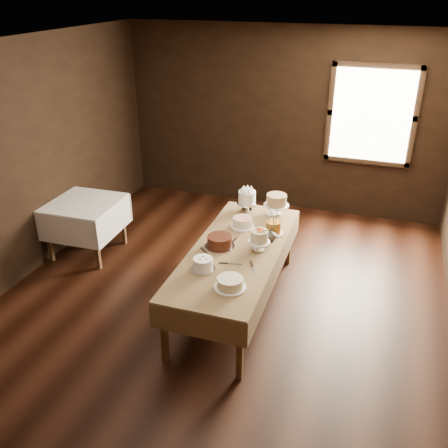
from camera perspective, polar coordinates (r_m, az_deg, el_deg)
floor at (r=5.70m, az=-0.66°, el=-9.43°), size 5.00×6.00×0.01m
ceiling at (r=4.65m, az=-0.85°, el=19.75°), size 5.00×6.00×0.01m
wall_back at (r=7.76m, az=6.84°, el=11.81°), size 5.00×0.02×2.80m
wall_front at (r=2.83m, az=-22.79°, el=-19.62°), size 5.00×0.02×2.80m
wall_left at (r=6.25m, az=-23.02°, el=6.23°), size 0.02×6.00×2.80m
window at (r=7.50m, az=16.76°, el=11.95°), size 1.10×0.05×1.30m
display_table at (r=5.35m, az=1.44°, el=-3.42°), size 0.95×2.38×0.73m
side_table at (r=6.71m, az=-15.96°, el=1.80°), size 0.91×0.91×0.74m
cake_meringue at (r=6.15m, az=2.68°, el=2.63°), size 0.26×0.26×0.27m
cake_speckled at (r=6.08m, az=6.09°, el=2.16°), size 0.32×0.32×0.27m
cake_lattice at (r=5.77m, az=2.16°, el=0.13°), size 0.32×0.32×0.11m
cake_caramel at (r=5.64m, az=5.72°, el=-0.45°), size 0.25×0.25×0.15m
cake_chocolate at (r=5.34m, az=-0.50°, el=-2.06°), size 0.33×0.33×0.13m
cake_flowers at (r=5.26m, az=4.10°, el=-2.02°), size 0.24×0.24×0.25m
cake_swirl at (r=4.93m, az=-2.44°, el=-4.70°), size 0.25×0.25×0.13m
cake_cream at (r=4.65m, az=0.70°, el=-6.90°), size 0.31×0.31×0.11m
cake_server_a at (r=5.04m, az=1.29°, el=-4.66°), size 0.24×0.07×0.01m
cake_server_b at (r=4.95m, az=3.46°, el=-5.33°), size 0.13×0.23×0.01m
cake_server_c at (r=5.54m, az=1.47°, el=-1.58°), size 0.05×0.24×0.01m
cake_server_d at (r=5.45m, az=5.09°, el=-2.23°), size 0.18×0.20×0.01m
cake_server_e at (r=5.21m, az=-1.90°, el=-3.57°), size 0.19×0.18×0.01m
flower_vase at (r=5.49m, az=5.43°, el=-1.24°), size 0.17×0.17×0.14m
flower_bouquet at (r=5.40m, az=5.52°, el=0.55°), size 0.14×0.14×0.20m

